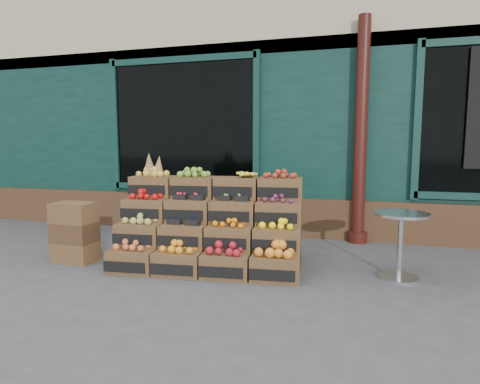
# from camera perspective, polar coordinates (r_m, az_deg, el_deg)

# --- Properties ---
(ground) EXTENTS (60.00, 60.00, 0.00)m
(ground) POSITION_cam_1_polar(r_m,az_deg,el_deg) (4.36, -0.03, -12.32)
(ground) COLOR #464649
(ground) RESTS_ON ground
(shop_facade) EXTENTS (12.00, 6.24, 4.80)m
(shop_facade) POSITION_cam_1_polar(r_m,az_deg,el_deg) (9.19, 9.10, 12.79)
(shop_facade) COLOR #0D2D27
(shop_facade) RESTS_ON ground
(crate_display) EXTENTS (2.22, 1.26, 1.33)m
(crate_display) POSITION_cam_1_polar(r_m,az_deg,el_deg) (4.80, -4.18, -5.46)
(crate_display) COLOR brown
(crate_display) RESTS_ON ground
(spare_crates) EXTENTS (0.49, 0.34, 0.73)m
(spare_crates) POSITION_cam_1_polar(r_m,az_deg,el_deg) (5.30, -22.45, -5.31)
(spare_crates) COLOR brown
(spare_crates) RESTS_ON ground
(bistro_table) EXTENTS (0.57, 0.57, 0.72)m
(bistro_table) POSITION_cam_1_polar(r_m,az_deg,el_deg) (4.58, 21.85, -6.07)
(bistro_table) COLOR silver
(bistro_table) RESTS_ON ground
(shopkeeper) EXTENTS (0.75, 0.62, 1.77)m
(shopkeeper) POSITION_cam_1_polar(r_m,az_deg,el_deg) (6.99, -3.34, 2.35)
(shopkeeper) COLOR #18541D
(shopkeeper) RESTS_ON ground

